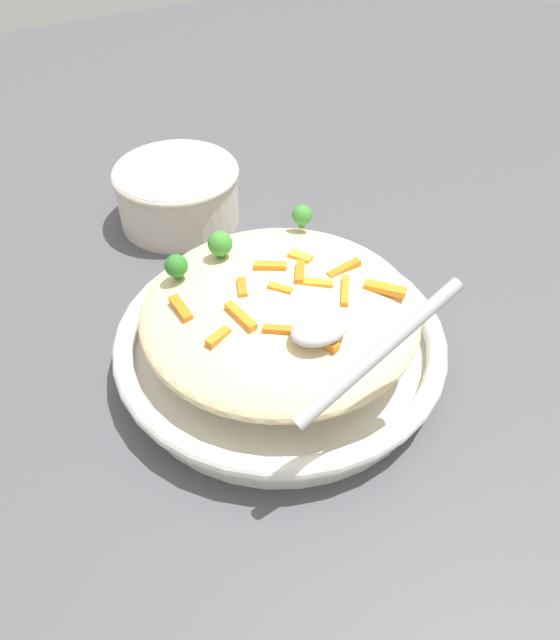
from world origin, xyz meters
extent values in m
plane|color=#4C4C51|center=(0.00, 0.00, 0.00)|extent=(2.40, 2.40, 0.00)
cylinder|color=white|center=(0.00, 0.00, 0.01)|extent=(0.32, 0.32, 0.03)
torus|color=white|center=(0.00, 0.00, 0.04)|extent=(0.35, 0.35, 0.02)
torus|color=black|center=(0.00, 0.00, 0.04)|extent=(0.34, 0.34, 0.00)
ellipsoid|color=beige|center=(0.00, 0.00, 0.07)|extent=(0.28, 0.28, 0.06)
cube|color=orange|center=(0.00, 0.00, 0.10)|extent=(0.02, 0.02, 0.01)
cube|color=orange|center=(0.03, -0.01, 0.10)|extent=(0.03, 0.03, 0.01)
cube|color=orange|center=(-0.08, -0.03, 0.10)|extent=(0.03, 0.02, 0.01)
cube|color=orange|center=(0.07, 0.00, 0.10)|extent=(0.04, 0.02, 0.01)
cube|color=orange|center=(0.09, -0.04, 0.10)|extent=(0.04, 0.04, 0.01)
cube|color=orange|center=(-0.05, -0.02, 0.10)|extent=(0.01, 0.04, 0.01)
cube|color=orange|center=(0.01, 0.04, 0.10)|extent=(0.03, 0.03, 0.01)
cube|color=orange|center=(-0.09, 0.03, 0.10)|extent=(0.01, 0.04, 0.01)
cube|color=orange|center=(0.00, -0.08, 0.10)|extent=(0.02, 0.04, 0.01)
cube|color=orange|center=(0.03, 0.01, 0.10)|extent=(0.03, 0.03, 0.01)
cube|color=orange|center=(-0.03, 0.02, 0.10)|extent=(0.02, 0.03, 0.01)
cube|color=orange|center=(-0.02, -0.05, 0.10)|extent=(0.04, 0.03, 0.01)
cube|color=orange|center=(0.06, -0.03, 0.10)|extent=(0.03, 0.04, 0.01)
cube|color=orange|center=(0.04, 0.04, 0.10)|extent=(0.02, 0.03, 0.01)
cylinder|color=#377928|center=(-0.03, 0.08, 0.10)|extent=(0.01, 0.01, 0.01)
sphere|color=#3D8E33|center=(-0.03, 0.08, 0.11)|extent=(0.03, 0.03, 0.03)
cylinder|color=#296820|center=(-0.08, 0.07, 0.10)|extent=(0.01, 0.01, 0.01)
sphere|color=#2D7A28|center=(-0.08, 0.07, 0.11)|extent=(0.02, 0.02, 0.02)
cylinder|color=#377928|center=(0.08, 0.09, 0.10)|extent=(0.01, 0.01, 0.01)
sphere|color=#3D8E33|center=(0.08, 0.09, 0.11)|extent=(0.02, 0.02, 0.02)
ellipsoid|color=#B7B7BC|center=(0.00, -0.07, 0.11)|extent=(0.06, 0.04, 0.02)
cylinder|color=#B7B7BC|center=(0.01, -0.15, 0.15)|extent=(0.16, 0.03, 0.08)
cylinder|color=beige|center=(0.01, 0.31, 0.04)|extent=(0.16, 0.16, 0.08)
torus|color=beige|center=(0.01, 0.31, 0.07)|extent=(0.17, 0.17, 0.01)
camera|label=1|loc=(-0.23, -0.42, 0.50)|focal=35.78mm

